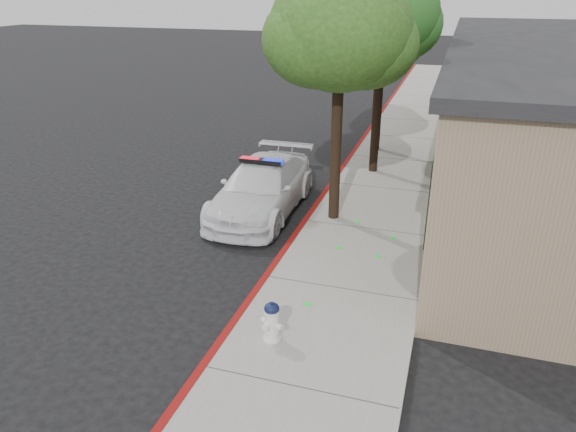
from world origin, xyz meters
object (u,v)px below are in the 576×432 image
(street_tree_mid, at_px, (383,18))
(fire_hydrant, at_px, (272,321))
(street_tree_far, at_px, (384,38))
(clapboard_building, at_px, (568,112))
(police_car, at_px, (262,187))
(street_tree_near, at_px, (340,36))

(street_tree_mid, bearing_deg, fire_hydrant, -91.12)
(street_tree_far, bearing_deg, clapboard_building, -9.80)
(police_car, relative_size, street_tree_mid, 0.77)
(police_car, distance_m, street_tree_near, 4.44)
(street_tree_mid, bearing_deg, police_car, -120.95)
(clapboard_building, xyz_separation_m, fire_hydrant, (-5.80, -11.01, -1.61))
(fire_hydrant, bearing_deg, police_car, 129.95)
(clapboard_building, bearing_deg, street_tree_mid, -165.40)
(street_tree_mid, distance_m, street_tree_far, 2.62)
(street_tree_near, bearing_deg, street_tree_mid, 84.89)
(clapboard_building, xyz_separation_m, street_tree_far, (-5.88, 1.02, 1.90))
(police_car, xyz_separation_m, street_tree_near, (2.02, -0.13, 3.95))
(fire_hydrant, bearing_deg, street_tree_near, 110.27)
(clapboard_building, bearing_deg, fire_hydrant, -117.78)
(street_tree_mid, relative_size, street_tree_far, 1.20)
(street_tree_far, bearing_deg, fire_hydrant, -89.61)
(fire_hydrant, distance_m, street_tree_mid, 10.47)
(police_car, bearing_deg, clapboard_building, 33.49)
(police_car, height_order, fire_hydrant, police_car)
(police_car, xyz_separation_m, fire_hydrant, (2.20, -5.57, -0.18))
(clapboard_building, xyz_separation_m, street_tree_near, (-5.98, -5.57, 2.52))
(fire_hydrant, bearing_deg, street_tree_far, 108.75)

